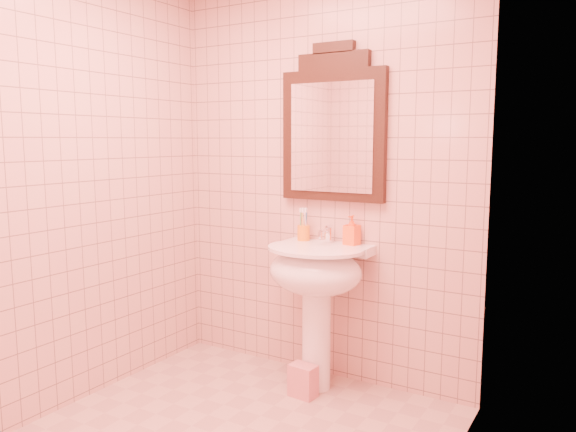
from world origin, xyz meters
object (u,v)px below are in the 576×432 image
Objects in this scene: towel at (303,381)px; soap_dispenser at (352,230)px; toothbrush_cup at (304,233)px; mirror at (333,129)px; pedestal_sink at (316,281)px.

soap_dispenser is at bearing 62.68° from towel.
toothbrush_cup is 0.32m from soap_dispenser.
toothbrush_cup is (-0.17, -0.05, -0.63)m from mirror.
towel is at bearing -93.80° from pedestal_sink.
soap_dispenser reaches higher than towel.
mirror is 0.62m from soap_dispenser.
soap_dispenser is 0.93× the size of towel.
mirror is at bearing 18.16° from toothbrush_cup.
pedestal_sink is 4.90× the size of soap_dispenser.
towel is at bearing -91.53° from mirror.
towel is at bearing -60.68° from toothbrush_cup.
mirror reaches higher than pedestal_sink.
mirror is (0.00, 0.20, 0.89)m from pedestal_sink.
mirror reaches higher than towel.
toothbrush_cup is 0.88m from towel.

